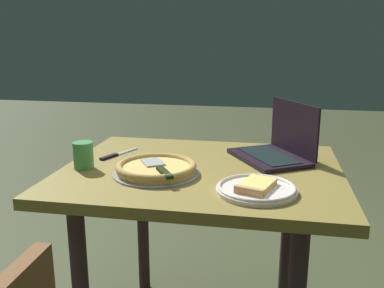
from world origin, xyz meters
The scene contains 6 objects.
dining_table centered at (0.00, 0.00, 0.67)m, with size 1.03×0.82×0.77m.
laptop centered at (0.28, 0.17, 0.82)m, with size 0.35×0.38×0.23m.
pizza_plate centered at (0.21, -0.22, 0.78)m, with size 0.26×0.26×0.04m.
pizza_tray centered at (-0.15, -0.10, 0.79)m, with size 0.31×0.31×0.04m.
table_knife centered at (-0.37, 0.10, 0.77)m, with size 0.10×0.21×0.01m.
drink_cup centered at (-0.43, -0.09, 0.82)m, with size 0.07×0.07×0.10m.
Camera 1 is at (0.24, -1.50, 1.25)m, focal length 39.76 mm.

